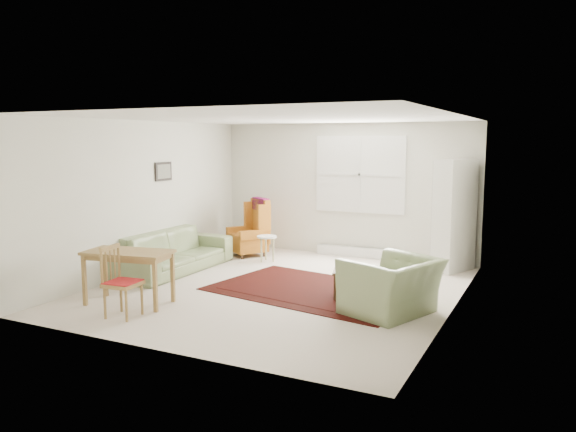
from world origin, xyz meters
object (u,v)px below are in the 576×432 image
at_px(coffee_table, 351,284).
at_px(desk, 129,277).
at_px(stool, 267,248).
at_px(armchair, 391,281).
at_px(cabinet, 455,215).
at_px(sofa, 174,244).
at_px(wingback_chair, 248,227).
at_px(desk_chair, 123,282).

distance_m(coffee_table, desk, 3.03).
bearing_deg(desk, stool, 82.54).
xyz_separation_m(armchair, cabinet, (0.28, 2.81, 0.51)).
height_order(stool, cabinet, cabinet).
bearing_deg(coffee_table, sofa, 175.90).
xyz_separation_m(wingback_chair, desk_chair, (0.49, -3.91, -0.10)).
relative_size(coffee_table, desk_chair, 0.54).
xyz_separation_m(sofa, cabinet, (4.20, 2.10, 0.48)).
bearing_deg(desk, coffee_table, 31.63).
xyz_separation_m(armchair, stool, (-2.87, 2.03, -0.19)).
relative_size(armchair, stool, 2.31).
distance_m(sofa, cabinet, 4.72).
bearing_deg(wingback_chair, coffee_table, -0.85).
relative_size(armchair, wingback_chair, 1.00).
xyz_separation_m(coffee_table, desk, (-2.58, -1.59, 0.16)).
bearing_deg(cabinet, coffee_table, -88.40).
bearing_deg(desk, desk_chair, -55.22).
relative_size(wingback_chair, desk_chair, 1.23).
height_order(desk, desk_chair, desk_chair).
distance_m(armchair, desk, 3.47).
bearing_deg(sofa, wingback_chair, -16.07).
bearing_deg(coffee_table, desk_chair, -137.59).
bearing_deg(wingback_chair, sofa, -73.33).
bearing_deg(desk, sofa, 109.41).
relative_size(sofa, desk, 1.99).
bearing_deg(sofa, armchair, -99.72).
bearing_deg(cabinet, desk_chair, -101.93).
height_order(wingback_chair, coffee_table, wingback_chair).
xyz_separation_m(sofa, coffee_table, (3.22, -0.23, -0.26)).
relative_size(sofa, stool, 4.77).
distance_m(coffee_table, stool, 2.67).
relative_size(stool, desk_chair, 0.53).
distance_m(coffee_table, desk_chair, 3.06).
height_order(armchair, desk_chair, desk_chair).
relative_size(sofa, desk_chair, 2.55).
height_order(sofa, coffee_table, sofa).
relative_size(wingback_chair, stool, 2.30).
bearing_deg(cabinet, sofa, -128.96).
bearing_deg(desk_chair, cabinet, -41.71).
relative_size(sofa, armchair, 2.07).
bearing_deg(sofa, desk_chair, -156.63).
distance_m(armchair, wingback_chair, 4.15).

